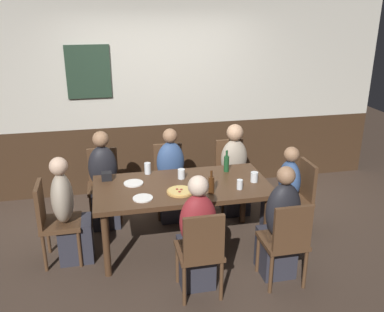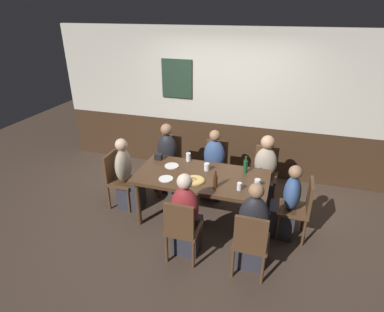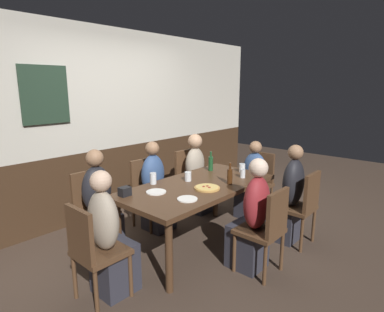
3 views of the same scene
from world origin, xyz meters
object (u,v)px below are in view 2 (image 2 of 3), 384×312
(chair_right_near, at_px, (251,241))
(chair_head_east, at_px, (299,206))
(plate_white_small, at_px, (166,179))
(person_head_west, at_px, (128,179))
(beer_glass_half, at_px, (239,187))
(chair_mid_near, at_px, (182,227))
(person_mid_near, at_px, (186,220))
(person_right_near, at_px, (252,232))
(beer_bottle_green, at_px, (245,166))
(person_head_east, at_px, (286,207))
(chair_mid_far, at_px, (215,164))
(person_left_far, at_px, (166,162))
(person_right_far, at_px, (264,176))
(person_mid_far, at_px, (213,169))
(condiment_caddy, at_px, (158,157))
(pint_glass_amber, at_px, (207,167))
(chair_right_far, at_px, (265,171))
(plate_white_large, at_px, (172,166))
(highball_clear, at_px, (257,184))
(chair_head_west, at_px, (118,177))
(beer_bottle_brown, at_px, (215,181))
(chair_left_far, at_px, (170,158))
(dining_table, at_px, (202,180))
(pizza, at_px, (194,180))

(chair_right_near, relative_size, chair_head_east, 1.00)
(chair_right_near, bearing_deg, plate_white_small, 153.44)
(chair_right_near, height_order, chair_head_east, same)
(chair_right_near, bearing_deg, person_head_west, 156.37)
(beer_glass_half, distance_m, plate_white_small, 1.00)
(chair_mid_near, height_order, beer_glass_half, chair_mid_near)
(person_mid_near, bearing_deg, person_right_near, -0.04)
(beer_glass_half, xyz_separation_m, beer_bottle_green, (0.00, 0.49, 0.05))
(chair_head_east, height_order, person_head_east, person_head_east)
(chair_mid_far, relative_size, person_left_far, 0.76)
(person_right_far, height_order, beer_bottle_green, person_right_far)
(person_mid_far, relative_size, condiment_caddy, 10.36)
(pint_glass_amber, bearing_deg, chair_mid_far, 92.09)
(chair_right_far, bearing_deg, person_left_far, -174.32)
(plate_white_large, bearing_deg, person_right_far, 23.43)
(highball_clear, bearing_deg, chair_right_far, 87.55)
(chair_head_east, height_order, person_head_west, person_head_west)
(person_right_near, relative_size, highball_clear, 10.71)
(chair_mid_near, bearing_deg, chair_head_west, 146.97)
(beer_bottle_green, xyz_separation_m, plate_white_large, (-1.06, -0.13, -0.09))
(beer_glass_half, relative_size, beer_bottle_green, 0.41)
(person_right_near, xyz_separation_m, beer_bottle_green, (-0.25, 0.98, 0.35))
(person_right_near, relative_size, pint_glass_amber, 10.92)
(pint_glass_amber, relative_size, beer_bottle_green, 0.42)
(person_head_east, distance_m, pint_glass_amber, 1.21)
(person_head_west, bearing_deg, beer_bottle_brown, -10.18)
(person_head_west, bearing_deg, chair_right_near, -23.63)
(person_right_near, bearing_deg, highball_clear, 93.70)
(chair_mid_near, relative_size, chair_mid_far, 1.00)
(person_right_far, relative_size, beer_bottle_brown, 4.68)
(chair_mid_far, relative_size, beer_glass_half, 8.55)
(chair_mid_near, relative_size, pint_glass_amber, 8.19)
(chair_head_west, bearing_deg, chair_left_far, 58.86)
(beer_bottle_green, bearing_deg, highball_clear, -58.97)
(person_mid_far, bearing_deg, beer_bottle_brown, -75.42)
(person_mid_far, height_order, beer_bottle_green, person_mid_far)
(chair_right_near, xyz_separation_m, chair_head_west, (-2.16, 0.87, 0.00))
(person_head_west, relative_size, person_mid_near, 0.99)
(plate_white_large, bearing_deg, highball_clear, -9.81)
(person_mid_near, relative_size, person_mid_far, 1.01)
(person_right_far, bearing_deg, beer_bottle_green, -119.32)
(person_head_west, xyz_separation_m, beer_bottle_green, (1.74, 0.27, 0.36))
(chair_mid_far, distance_m, beer_glass_half, 1.27)
(person_head_west, xyz_separation_m, pint_glass_amber, (1.20, 0.17, 0.31))
(dining_table, distance_m, pint_glass_amber, 0.21)
(chair_mid_far, bearing_deg, pizza, -92.91)
(chair_mid_near, height_order, person_mid_near, person_mid_near)
(beer_glass_half, bearing_deg, chair_right_far, 77.08)
(person_mid_near, bearing_deg, pint_glass_amber, 88.34)
(pizza, relative_size, plate_white_large, 1.33)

